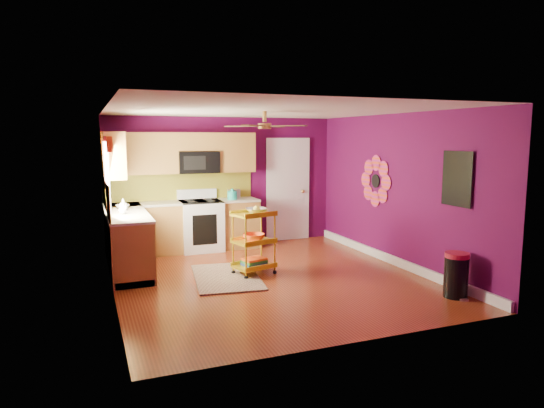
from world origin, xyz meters
name	(u,v)px	position (x,y,z in m)	size (l,w,h in m)	color
ground	(270,278)	(0.00, 0.00, 0.00)	(5.00, 5.00, 0.00)	maroon
room_envelope	(271,170)	(0.03, 0.00, 1.63)	(4.54, 5.04, 2.52)	#4F093E
lower_cabinets	(161,234)	(-1.35, 1.82, 0.43)	(2.81, 2.31, 0.94)	brown
electric_range	(201,225)	(-0.55, 2.17, 0.48)	(0.76, 0.66, 1.13)	white
upper_cabinetry	(161,155)	(-1.24, 2.17, 1.80)	(2.80, 2.30, 1.26)	brown
left_window	(107,163)	(-2.22, 1.05, 1.74)	(0.08, 1.35, 1.08)	white
panel_door	(288,191)	(1.35, 2.47, 1.02)	(0.95, 0.11, 2.15)	white
right_wall_art	(409,180)	(2.23, -0.34, 1.44)	(0.04, 2.74, 1.04)	black
ceiling_fan	(265,125)	(0.00, 0.20, 2.29)	(1.01, 1.01, 0.26)	#BF8C3F
shag_rug	(226,277)	(-0.61, 0.25, 0.01)	(0.95, 1.55, 0.02)	black
rolling_cart	(254,239)	(-0.15, 0.28, 0.55)	(0.68, 0.57, 1.08)	gold
trash_can	(456,275)	(1.99, -1.72, 0.30)	(0.40, 0.40, 0.60)	black
teal_kettle	(232,195)	(0.06, 2.13, 1.02)	(0.18, 0.18, 0.21)	#16A697
toaster	(234,194)	(0.13, 2.27, 1.03)	(0.22, 0.15, 0.18)	beige
soap_bottle_a	(123,207)	(-2.01, 1.11, 1.04)	(0.09, 0.09, 0.19)	#EA3F72
soap_bottle_b	(123,205)	(-1.98, 1.46, 1.03)	(0.15, 0.15, 0.19)	white
counter_dish	(123,206)	(-1.97, 1.72, 0.97)	(0.23, 0.23, 0.06)	white
counter_cup	(123,211)	(-2.02, 1.06, 0.98)	(0.11, 0.11, 0.09)	white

